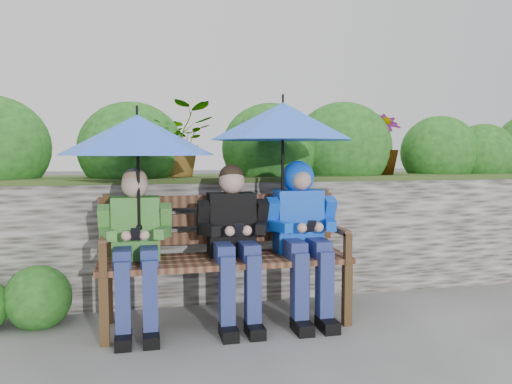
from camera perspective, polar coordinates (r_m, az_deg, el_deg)
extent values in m
plane|color=#525252|center=(3.72, 0.36, -14.88)|extent=(60.00, 60.00, 0.00)
cube|color=#312F27|center=(4.30, -1.99, -5.30)|extent=(8.00, 0.40, 1.00)
cube|color=#26371C|center=(4.24, -2.01, 1.50)|extent=(8.00, 0.42, 0.04)
cube|color=#26371C|center=(5.47, -4.44, -3.38)|extent=(8.00, 2.00, 0.96)
ellipsoid|color=#1A4116|center=(4.29, -14.06, 4.77)|extent=(0.87, 0.70, 0.79)
ellipsoid|color=#1A4116|center=(4.52, 1.77, 5.01)|extent=(0.91, 0.72, 0.81)
ellipsoid|color=#1A4116|center=(4.72, 9.92, 5.04)|extent=(0.94, 0.75, 0.84)
ellipsoid|color=#1A4116|center=(5.31, 20.23, 4.32)|extent=(0.80, 0.64, 0.72)
ellipsoid|color=#1A4116|center=(5.55, 24.51, 3.88)|extent=(0.70, 0.56, 0.63)
sphere|color=#CC99B9|center=(4.38, -26.70, 2.94)|extent=(0.14, 0.14, 0.14)
sphere|color=#CC99B9|center=(4.47, 4.38, 3.44)|extent=(0.14, 0.14, 0.14)
sphere|color=#CC99B9|center=(5.06, 19.51, 3.33)|extent=(0.14, 0.14, 0.14)
imported|color=#1A4116|center=(4.27, -8.73, 5.94)|extent=(0.56, 0.49, 0.63)
imported|color=#1A4116|center=(4.79, 14.22, 5.37)|extent=(0.32, 0.32, 0.57)
sphere|color=#1A4116|center=(3.97, -23.63, -11.04)|extent=(0.46, 0.46, 0.46)
cube|color=#432E19|center=(3.41, -16.95, -12.97)|extent=(0.06, 0.06, 0.45)
cube|color=#432E19|center=(3.84, -16.52, -10.97)|extent=(0.06, 0.06, 0.45)
cube|color=#432E19|center=(3.69, 10.36, -11.48)|extent=(0.06, 0.06, 0.45)
cube|color=#432E19|center=(4.09, 7.82, -9.85)|extent=(0.06, 0.06, 0.45)
cube|color=#472618|center=(3.42, -2.83, -8.49)|extent=(1.78, 0.10, 0.04)
cube|color=#472618|center=(3.55, -3.21, -8.02)|extent=(1.78, 0.10, 0.04)
cube|color=#472618|center=(3.67, -3.56, -7.59)|extent=(1.78, 0.10, 0.04)
cube|color=#472618|center=(3.79, -3.89, -7.19)|extent=(1.78, 0.10, 0.04)
cube|color=#432E19|center=(3.76, -16.67, -3.96)|extent=(0.05, 0.05, 0.49)
cube|color=#472618|center=(3.52, -16.89, -5.02)|extent=(0.05, 0.46, 0.04)
cube|color=#432E19|center=(3.33, -17.09, -7.51)|extent=(0.05, 0.05, 0.22)
cube|color=#432E19|center=(4.01, 7.80, -3.27)|extent=(0.05, 0.05, 0.49)
cube|color=#472618|center=(3.80, 9.11, -4.19)|extent=(0.05, 0.46, 0.04)
cube|color=#432E19|center=(3.61, 10.43, -6.42)|extent=(0.05, 0.05, 0.22)
cube|color=#472618|center=(3.82, -4.04, -5.13)|extent=(1.78, 0.03, 0.09)
cube|color=#472618|center=(3.80, -4.05, -3.08)|extent=(1.78, 0.03, 0.09)
cube|color=#472618|center=(3.79, -4.06, -1.00)|extent=(1.78, 0.03, 0.09)
cube|color=#437E2E|center=(3.61, -13.59, -4.03)|extent=(0.33, 0.19, 0.44)
sphere|color=tan|center=(3.56, -13.69, 0.76)|extent=(0.18, 0.18, 0.18)
sphere|color=#A27854|center=(3.56, -13.70, 1.28)|extent=(0.17, 0.17, 0.17)
cube|color=navy|center=(3.49, -14.99, -7.09)|extent=(0.12, 0.31, 0.12)
cube|color=navy|center=(3.40, -14.97, -12.10)|extent=(0.10, 0.11, 0.54)
cube|color=black|center=(3.42, -14.92, -16.11)|extent=(0.11, 0.21, 0.08)
cube|color=navy|center=(3.49, -12.12, -7.04)|extent=(0.12, 0.31, 0.12)
cube|color=navy|center=(3.40, -11.99, -12.05)|extent=(0.10, 0.11, 0.54)
cube|color=black|center=(3.42, -11.90, -16.06)|extent=(0.11, 0.21, 0.08)
cube|color=#437E2E|center=(3.56, -16.95, -3.28)|extent=(0.08, 0.18, 0.25)
cube|color=#437E2E|center=(3.44, -16.58, -4.67)|extent=(0.12, 0.20, 0.07)
sphere|color=tan|center=(3.35, -14.61, -4.87)|extent=(0.07, 0.07, 0.07)
cube|color=#437E2E|center=(3.56, -10.28, -3.16)|extent=(0.08, 0.18, 0.25)
cube|color=#437E2E|center=(3.44, -10.63, -4.56)|extent=(0.12, 0.20, 0.07)
sphere|color=tan|center=(3.35, -12.63, -4.84)|extent=(0.07, 0.07, 0.07)
cube|color=black|center=(3.34, -13.62, -4.72)|extent=(0.06, 0.07, 0.09)
cube|color=black|center=(3.67, -2.85, -3.66)|extent=(0.34, 0.20, 0.46)
sphere|color=tan|center=(3.61, -2.81, 1.23)|extent=(0.19, 0.19, 0.19)
sphere|color=black|center=(3.62, -2.84, 1.76)|extent=(0.18, 0.18, 0.18)
cube|color=navy|center=(3.52, -3.81, -6.79)|extent=(0.12, 0.32, 0.12)
cube|color=navy|center=(3.44, -3.34, -11.76)|extent=(0.10, 0.11, 0.54)
cube|color=black|center=(3.46, -3.14, -15.73)|extent=(0.11, 0.22, 0.08)
cube|color=navy|center=(3.56, -0.94, -6.67)|extent=(0.12, 0.32, 0.12)
cube|color=navy|center=(3.47, -0.36, -11.59)|extent=(0.10, 0.11, 0.54)
cube|color=black|center=(3.49, -0.14, -15.52)|extent=(0.11, 0.22, 0.08)
cube|color=black|center=(3.58, -6.08, -2.92)|extent=(0.08, 0.18, 0.25)
cube|color=black|center=(3.46, -5.31, -4.32)|extent=(0.13, 0.21, 0.07)
sphere|color=tan|center=(3.40, -3.02, -4.49)|extent=(0.07, 0.07, 0.07)
cube|color=black|center=(3.65, 0.60, -2.73)|extent=(0.08, 0.18, 0.25)
cube|color=black|center=(3.53, 0.63, -4.13)|extent=(0.13, 0.21, 0.07)
sphere|color=tan|center=(3.42, -1.04, -4.42)|extent=(0.07, 0.07, 0.07)
cube|color=black|center=(3.39, -2.00, -4.32)|extent=(0.06, 0.07, 0.09)
cube|color=#0024B6|center=(3.79, 4.84, -3.30)|extent=(0.35, 0.20, 0.47)
sphere|color=tan|center=(3.74, 4.97, 1.56)|extent=(0.19, 0.19, 0.19)
sphere|color=#0024B6|center=(3.77, 4.82, 1.73)|extent=(0.24, 0.24, 0.24)
sphere|color=tan|center=(3.70, 5.20, 1.36)|extent=(0.15, 0.15, 0.15)
cube|color=navy|center=(3.64, 4.23, -6.40)|extent=(0.12, 0.33, 0.12)
cube|color=navy|center=(3.55, 5.01, -11.22)|extent=(0.10, 0.11, 0.55)
cube|color=black|center=(3.56, 5.31, -15.08)|extent=(0.11, 0.22, 0.08)
cube|color=navy|center=(3.70, 6.97, -6.25)|extent=(0.12, 0.33, 0.12)
cube|color=navy|center=(3.61, 7.84, -10.98)|extent=(0.10, 0.11, 0.55)
cube|color=black|center=(3.62, 8.16, -14.77)|extent=(0.11, 0.22, 0.08)
cube|color=#0024B6|center=(3.67, 1.83, -2.58)|extent=(0.08, 0.19, 0.26)
cube|color=#0024B6|center=(3.56, 2.86, -3.96)|extent=(0.13, 0.22, 0.07)
sphere|color=tan|center=(3.51, 5.28, -4.10)|extent=(0.07, 0.07, 0.07)
cube|color=#0024B6|center=(3.81, 8.23, -2.36)|extent=(0.08, 0.19, 0.26)
cube|color=#0024B6|center=(3.68, 8.53, -3.72)|extent=(0.13, 0.22, 0.07)
sphere|color=tan|center=(3.55, 7.16, -4.02)|extent=(0.07, 0.07, 0.07)
cube|color=black|center=(3.52, 6.28, -3.92)|extent=(0.06, 0.07, 0.09)
cone|color=blue|center=(3.47, -13.40, 6.36)|extent=(1.05, 1.05, 0.27)
cylinder|color=black|center=(3.48, -13.45, 9.10)|extent=(0.02, 0.02, 0.06)
cylinder|color=black|center=(3.48, -13.30, 1.18)|extent=(0.02, 0.02, 0.63)
sphere|color=black|center=(3.51, -13.21, -3.96)|extent=(0.04, 0.04, 0.04)
cone|color=blue|center=(3.69, 3.09, 8.06)|extent=(1.08, 1.08, 0.27)
cylinder|color=black|center=(3.70, 3.10, 10.64)|extent=(0.02, 0.02, 0.06)
cylinder|color=black|center=(3.69, 3.06, 2.48)|extent=(0.02, 0.02, 0.72)
sphere|color=black|center=(3.72, 3.04, -3.06)|extent=(0.04, 0.04, 0.04)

